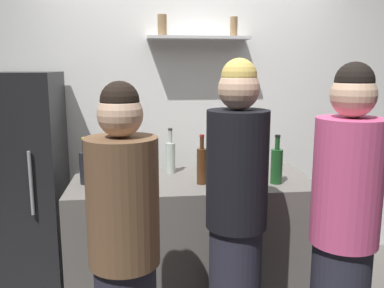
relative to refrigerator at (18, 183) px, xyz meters
The scene contains 13 objects.
back_wall_assembly 1.49m from the refrigerator, 16.46° to the left, with size 4.80×0.32×2.60m.
refrigerator is the anchor object (origin of this frame).
counter 1.39m from the refrigerator, 16.45° to the right, with size 1.67×0.76×0.92m, color #66605B.
baking_pan 0.90m from the refrigerator, 23.08° to the right, with size 0.34×0.24×0.05m, color gray.
utensil_holder 1.67m from the refrigerator, ahead, with size 0.11×0.11×0.22m.
wine_bottle_green_glass 1.93m from the refrigerator, 16.74° to the right, with size 0.08×0.08×0.33m.
wine_bottle_pale_glass 1.18m from the refrigerator, ahead, with size 0.07×0.07×0.33m.
wine_bottle_amber_glass 1.44m from the refrigerator, 20.63° to the right, with size 0.07×0.07×0.33m.
wine_bottle_dark_glass 0.73m from the refrigerator, 35.90° to the right, with size 0.08×0.08×0.32m.
water_bottle_plastic 1.51m from the refrigerator, ahead, with size 0.09×0.09×0.23m.
person_pink_top 2.34m from the refrigerator, 33.07° to the right, with size 0.34×0.34×1.72m.
person_brown_jacket 1.54m from the refrigerator, 56.48° to the right, with size 0.34×0.34×1.64m.
person_blonde 1.78m from the refrigerator, 34.87° to the right, with size 0.34×0.34×1.74m.
Camera 1 is at (-0.40, -2.31, 1.70)m, focal length 38.79 mm.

